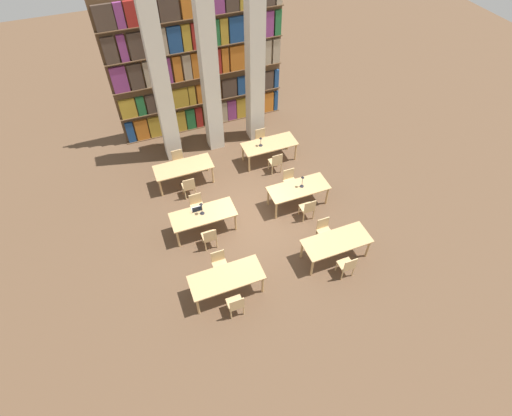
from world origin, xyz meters
TOP-DOWN VIEW (x-y plane):
  - ground_plane at (0.00, 0.00)m, footprint 40.00×40.00m
  - bookshelf_bank at (0.01, 5.58)m, footprint 6.60×0.35m
  - pillar_left at (-1.69, 4.17)m, footprint 0.57×0.57m
  - pillar_center at (0.00, 4.17)m, footprint 0.57×0.57m
  - pillar_right at (1.69, 4.17)m, footprint 0.57×0.57m
  - reading_table_0 at (-1.71, -2.39)m, footprint 2.03×0.85m
  - chair_0 at (-1.69, -3.10)m, footprint 0.42×0.40m
  - chair_1 at (-1.69, -1.68)m, footprint 0.42×0.40m
  - reading_table_1 at (1.70, -2.39)m, footprint 2.03×0.85m
  - chair_2 at (1.70, -3.10)m, footprint 0.42×0.40m
  - chair_3 at (1.70, -1.68)m, footprint 0.42×0.40m
  - reading_table_2 at (-1.65, 0.05)m, footprint 2.03×0.85m
  - chair_4 at (-1.68, -0.66)m, footprint 0.42×0.40m
  - chair_5 at (-1.68, 0.76)m, footprint 0.42×0.40m
  - desk_lamp_0 at (-1.66, 0.08)m, footprint 0.14×0.14m
  - laptop at (-1.78, 0.28)m, footprint 0.32×0.22m
  - reading_table_3 at (1.62, 0.03)m, footprint 2.03×0.85m
  - chair_6 at (1.64, -0.68)m, footprint 0.42×0.40m
  - chair_7 at (1.64, 0.74)m, footprint 0.42×0.40m
  - desk_lamp_1 at (1.74, 0.04)m, footprint 0.14×0.14m
  - reading_table_4 at (-1.67, 2.44)m, footprint 2.03×0.85m
  - chair_8 at (-1.70, 1.73)m, footprint 0.42×0.40m
  - chair_9 at (-1.70, 3.15)m, footprint 0.42×0.40m
  - reading_table_5 at (1.62, 2.52)m, footprint 2.03×0.85m
  - chair_10 at (1.58, 1.81)m, footprint 0.42×0.40m
  - chair_11 at (1.58, 3.23)m, footprint 0.42×0.40m
  - desk_lamp_2 at (1.27, 2.54)m, footprint 0.14×0.14m

SIDE VIEW (x-z plane):
  - ground_plane at x=0.00m, z-range 0.00..0.00m
  - chair_0 at x=-1.69m, z-range 0.04..0.91m
  - chair_1 at x=-1.69m, z-range 0.04..0.91m
  - chair_2 at x=1.70m, z-range 0.04..0.91m
  - chair_3 at x=1.70m, z-range 0.04..0.91m
  - chair_4 at x=-1.68m, z-range 0.04..0.91m
  - chair_5 at x=-1.68m, z-range 0.04..0.91m
  - chair_6 at x=1.64m, z-range 0.04..0.91m
  - chair_7 at x=1.64m, z-range 0.04..0.91m
  - chair_8 at x=-1.70m, z-range 0.04..0.91m
  - chair_9 at x=-1.70m, z-range 0.04..0.91m
  - chair_10 at x=1.58m, z-range 0.04..0.91m
  - chair_11 at x=1.58m, z-range 0.04..0.91m
  - reading_table_0 at x=-1.71m, z-range 0.30..1.07m
  - reading_table_1 at x=1.70m, z-range 0.30..1.07m
  - reading_table_2 at x=-1.65m, z-range 0.30..1.07m
  - reading_table_3 at x=1.62m, z-range 0.30..1.07m
  - reading_table_4 at x=-1.67m, z-range 0.30..1.07m
  - reading_table_5 at x=1.62m, z-range 0.30..1.07m
  - laptop at x=-1.78m, z-range 0.71..0.92m
  - desk_lamp_2 at x=1.27m, z-range 0.84..1.22m
  - desk_lamp_1 at x=1.74m, z-range 0.85..1.31m
  - desk_lamp_0 at x=-1.66m, z-range 0.86..1.33m
  - bookshelf_bank at x=0.01m, z-range -0.08..5.42m
  - pillar_left at x=-1.69m, z-range 0.00..6.00m
  - pillar_center at x=0.00m, z-range 0.00..6.00m
  - pillar_right at x=1.69m, z-range 0.00..6.00m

